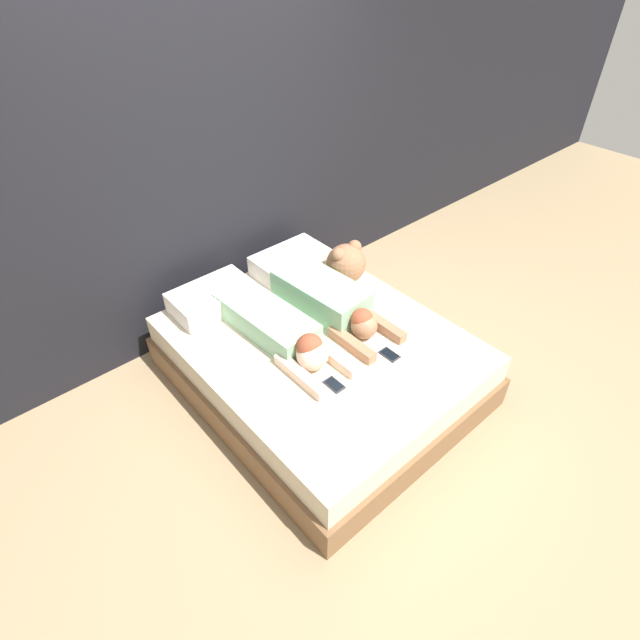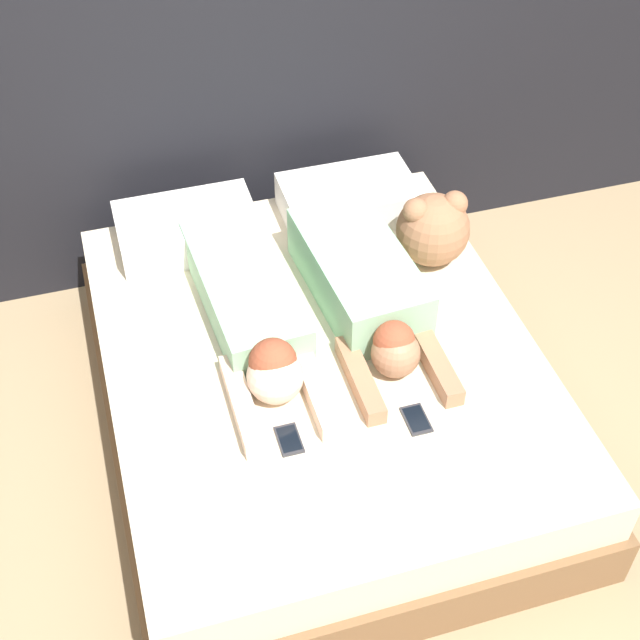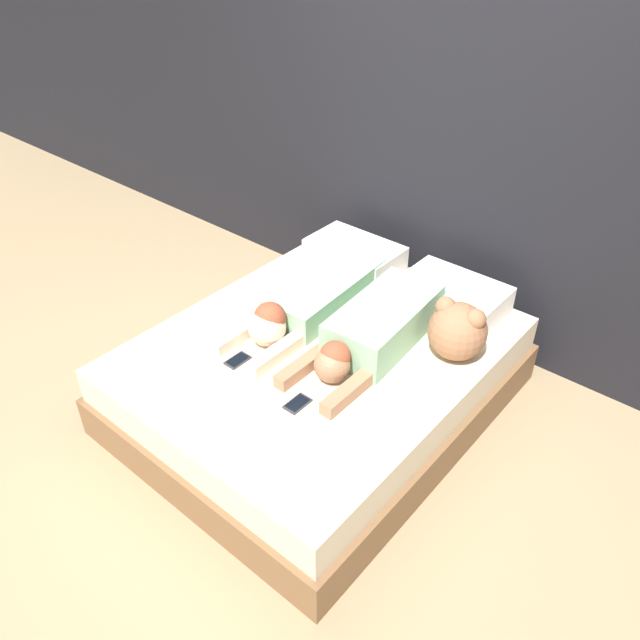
% 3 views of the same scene
% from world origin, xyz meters
% --- Properties ---
extents(ground_plane, '(12.00, 12.00, 0.00)m').
position_xyz_m(ground_plane, '(0.00, 0.00, 0.00)').
color(ground_plane, '#9E8460').
extents(bed, '(1.63, 1.97, 0.43)m').
position_xyz_m(bed, '(0.00, 0.00, 0.21)').
color(bed, brown).
rests_on(bed, ground_plane).
extents(pillow_head_left, '(0.57, 0.34, 0.16)m').
position_xyz_m(pillow_head_left, '(-0.35, 0.75, 0.51)').
color(pillow_head_left, white).
rests_on(pillow_head_left, bed).
extents(pillow_head_right, '(0.57, 0.34, 0.16)m').
position_xyz_m(pillow_head_right, '(0.35, 0.75, 0.51)').
color(pillow_head_right, white).
rests_on(pillow_head_right, bed).
extents(person_left, '(0.35, 1.13, 0.23)m').
position_xyz_m(person_left, '(-0.21, 0.16, 0.52)').
color(person_left, '#8CBF99').
rests_on(person_left, bed).
extents(person_right, '(0.39, 1.01, 0.22)m').
position_xyz_m(person_right, '(0.23, 0.16, 0.53)').
color(person_right, '#8CBF99').
rests_on(person_right, bed).
extents(cell_phone_left, '(0.08, 0.13, 0.01)m').
position_xyz_m(cell_phone_left, '(-0.22, -0.38, 0.43)').
color(cell_phone_left, '#2D2D33').
rests_on(cell_phone_left, bed).
extents(cell_phone_right, '(0.08, 0.13, 0.01)m').
position_xyz_m(cell_phone_right, '(0.22, -0.42, 0.43)').
color(cell_phone_right, '#2D2D33').
rests_on(cell_phone_right, bed).
extents(plush_toy, '(0.30, 0.30, 0.31)m').
position_xyz_m(plush_toy, '(0.58, 0.37, 0.59)').
color(plush_toy, '#996647').
rests_on(plush_toy, bed).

